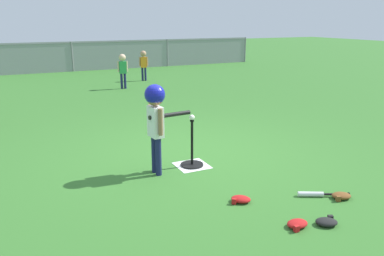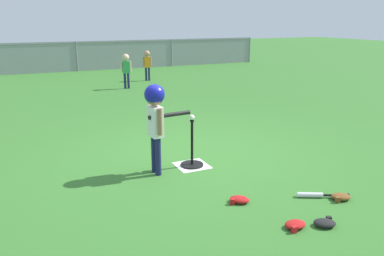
{
  "view_description": "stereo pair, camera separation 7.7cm",
  "coord_description": "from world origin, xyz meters",
  "views": [
    {
      "loc": [
        -2.43,
        -5.0,
        1.99
      ],
      "look_at": [
        -0.22,
        -0.44,
        0.55
      ],
      "focal_mm": 36.05,
      "sensor_mm": 36.0,
      "label": 1
    },
    {
      "loc": [
        -2.36,
        -5.03,
        1.99
      ],
      "look_at": [
        -0.22,
        -0.44,
        0.55
      ],
      "focal_mm": 36.05,
      "sensor_mm": 36.0,
      "label": 2
    }
  ],
  "objects": [
    {
      "name": "batting_tee",
      "position": [
        -0.22,
        -0.44,
        0.1
      ],
      "size": [
        0.32,
        0.32,
        0.66
      ],
      "color": "black",
      "rests_on": "ground_plane"
    },
    {
      "name": "fielder_near_right",
      "position": [
        0.68,
        6.03,
        0.65
      ],
      "size": [
        0.3,
        0.2,
        1.01
      ],
      "color": "#191E4C",
      "rests_on": "ground_plane"
    },
    {
      "name": "glove_by_plate",
      "position": [
        -0.01,
        -2.39,
        0.04
      ],
      "size": [
        0.22,
        0.17,
        0.07
      ],
      "color": "#B21919",
      "rests_on": "ground_plane"
    },
    {
      "name": "outfield_fence",
      "position": [
        0.0,
        10.68,
        0.62
      ],
      "size": [
        16.06,
        0.06,
        1.15
      ],
      "color": "slate",
      "rests_on": "ground_plane"
    },
    {
      "name": "spare_bat_silver",
      "position": [
        0.65,
        -1.95,
        0.03
      ],
      "size": [
        0.55,
        0.32,
        0.06
      ],
      "color": "silver",
      "rests_on": "ground_plane"
    },
    {
      "name": "glove_near_bats",
      "position": [
        0.29,
        -2.49,
        0.04
      ],
      "size": [
        0.27,
        0.24,
        0.07
      ],
      "color": "black",
      "rests_on": "ground_plane"
    },
    {
      "name": "glove_tossed_aside",
      "position": [
        -0.21,
        -1.69,
        0.04
      ],
      "size": [
        0.27,
        0.27,
        0.07
      ],
      "color": "#B21919",
      "rests_on": "ground_plane"
    },
    {
      "name": "baseball_on_tee",
      "position": [
        -0.22,
        -0.44,
        0.7
      ],
      "size": [
        0.07,
        0.07,
        0.07
      ],
      "primitive_type": "sphere",
      "color": "white",
      "rests_on": "batting_tee"
    },
    {
      "name": "glove_outfield_drop",
      "position": [
        0.87,
        -2.12,
        0.04
      ],
      "size": [
        0.26,
        0.23,
        0.07
      ],
      "color": "brown",
      "rests_on": "ground_plane"
    },
    {
      "name": "ground_plane",
      "position": [
        0.0,
        0.0,
        0.0
      ],
      "size": [
        60.0,
        60.0,
        0.0
      ],
      "primitive_type": "plane",
      "color": "#336B28"
    },
    {
      "name": "batter_child",
      "position": [
        -0.76,
        -0.49,
        0.86
      ],
      "size": [
        0.64,
        0.34,
        1.2
      ],
      "color": "#191E4C",
      "rests_on": "ground_plane"
    },
    {
      "name": "home_plate",
      "position": [
        -0.22,
        -0.44,
        0.0
      ],
      "size": [
        0.44,
        0.44,
        0.01
      ],
      "primitive_type": "cube",
      "color": "white",
      "rests_on": "ground_plane"
    },
    {
      "name": "fielder_near_left",
      "position": [
        1.73,
        7.22,
        0.64
      ],
      "size": [
        0.29,
        0.2,
        0.99
      ],
      "color": "#191E4C",
      "rests_on": "ground_plane"
    }
  ]
}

